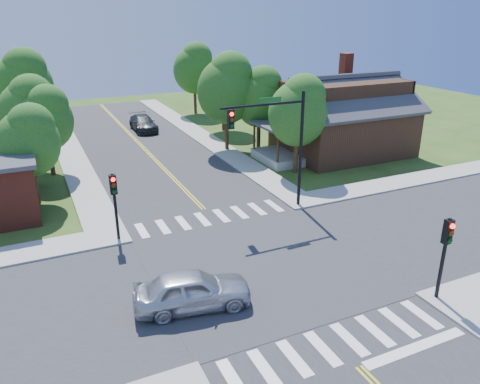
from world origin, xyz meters
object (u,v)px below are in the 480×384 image
signal_pole_se (446,244)px  signal_pole_nw (114,195)px  car_dgrey (143,123)px  signal_mast_ne (277,134)px  car_silver (192,291)px  house_ne (343,114)px

signal_pole_se → signal_pole_nw: (-11.20, 11.20, 0.00)m
signal_pole_se → car_dgrey: bearing=96.6°
signal_mast_ne → car_dgrey: bearing=95.6°
car_silver → car_dgrey: size_ratio=0.98×
house_ne → signal_pole_nw: bearing=-157.3°
signal_pole_nw → house_ne: 22.45m
signal_pole_nw → car_silver: (1.58, -7.34, -1.84)m
car_dgrey → signal_mast_ne: bearing=-83.9°
signal_mast_ne → car_dgrey: signal_mast_ne is taller
signal_pole_nw → signal_pole_se: bearing=-45.0°
car_dgrey → signal_pole_se: bearing=-82.9°
signal_mast_ne → car_dgrey: (-2.29, 23.38, -4.10)m
signal_pole_nw → car_dgrey: signal_pole_nw is taller
signal_pole_se → signal_pole_nw: bearing=135.0°
signal_mast_ne → car_silver: (-7.93, -7.35, -4.03)m
signal_mast_ne → signal_pole_nw: size_ratio=1.89×
signal_mast_ne → car_silver: signal_mast_ne is taller
signal_mast_ne → car_silver: bearing=-137.2°
signal_pole_nw → house_ne: house_ne is taller
car_silver → car_dgrey: car_silver is taller
house_ne → car_silver: size_ratio=2.56×
signal_pole_se → car_dgrey: size_ratio=0.73×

